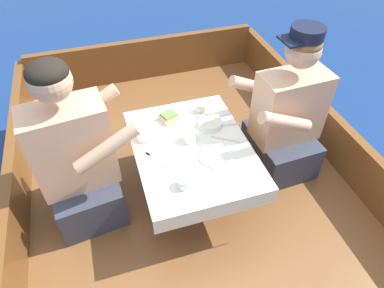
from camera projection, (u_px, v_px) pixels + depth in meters
ground_plane at (193, 223)px, 2.40m from camera, size 60.00×60.00×0.00m
boat_deck at (193, 208)px, 2.29m from camera, size 2.08×2.93×0.33m
gunwale_port at (14, 218)px, 1.84m from camera, size 0.06×2.93×0.32m
gunwale_starboard at (337, 142)px, 2.28m from camera, size 0.06×2.93×0.32m
bow_coaming at (145, 59)px, 3.05m from camera, size 1.96×0.06×0.36m
cockpit_table at (192, 151)px, 1.95m from camera, size 0.64×0.85×0.39m
person_port at (78, 161)px, 1.82m from camera, size 0.56×0.49×1.00m
person_starboard at (286, 120)px, 2.10m from camera, size 0.54×0.46×0.98m
plate_sandwich at (169, 121)px, 2.08m from camera, size 0.19×0.19×0.01m
plate_bread at (217, 155)px, 1.87m from camera, size 0.20×0.20×0.01m
sandwich at (169, 117)px, 2.07m from camera, size 0.12×0.12×0.05m
bowl_port_near at (146, 133)px, 1.98m from camera, size 0.14×0.14×0.04m
bowl_starboard_near at (210, 123)px, 2.04m from camera, size 0.14×0.14×0.04m
coffee_cup_port at (189, 136)px, 1.94m from camera, size 0.10×0.08×0.06m
coffee_cup_starboard at (185, 182)px, 1.70m from camera, size 0.10×0.07×0.05m
tin_can at (201, 108)px, 2.14m from camera, size 0.07×0.07×0.05m
utensil_fork_port at (154, 158)px, 1.85m from camera, size 0.10×0.16×0.00m
utensil_spoon_starboard at (214, 116)px, 2.12m from camera, size 0.17×0.04×0.01m
utensil_knife_starboard at (225, 139)px, 1.96m from camera, size 0.15×0.10×0.00m
utensil_fork_starboard at (223, 126)px, 2.05m from camera, size 0.17×0.04×0.00m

